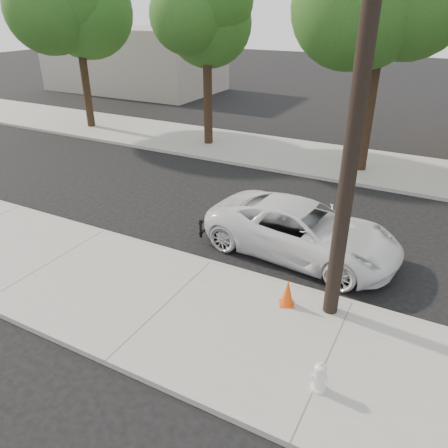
{
  "coord_description": "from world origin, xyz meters",
  "views": [
    {
      "loc": [
        5.3,
        -11.28,
        6.67
      ],
      "look_at": [
        0.01,
        -1.35,
        1.0
      ],
      "focal_mm": 35.0,
      "sensor_mm": 36.0,
      "label": 1
    }
  ],
  "objects_px": {
    "police_cruiser": "(302,230)",
    "fire_hydrant": "(319,377)",
    "utility_pole": "(356,120)",
    "traffic_cone": "(287,293)"
  },
  "relations": [
    {
      "from": "police_cruiser",
      "to": "fire_hydrant",
      "type": "xyz_separation_m",
      "value": [
        2.04,
        -4.91,
        -0.35
      ]
    },
    {
      "from": "utility_pole",
      "to": "fire_hydrant",
      "type": "height_order",
      "value": "utility_pole"
    },
    {
      "from": "utility_pole",
      "to": "traffic_cone",
      "type": "relative_size",
      "value": 13.16
    },
    {
      "from": "police_cruiser",
      "to": "fire_hydrant",
      "type": "bearing_deg",
      "value": -151.62
    },
    {
      "from": "police_cruiser",
      "to": "fire_hydrant",
      "type": "relative_size",
      "value": 9.34
    },
    {
      "from": "utility_pole",
      "to": "fire_hydrant",
      "type": "bearing_deg",
      "value": -79.33
    },
    {
      "from": "utility_pole",
      "to": "traffic_cone",
      "type": "xyz_separation_m",
      "value": [
        -1.0,
        -0.26,
        -4.22
      ]
    },
    {
      "from": "police_cruiser",
      "to": "traffic_cone",
      "type": "bearing_deg",
      "value": -162.13
    },
    {
      "from": "fire_hydrant",
      "to": "traffic_cone",
      "type": "distance_m",
      "value": 2.64
    },
    {
      "from": "utility_pole",
      "to": "traffic_cone",
      "type": "bearing_deg",
      "value": -165.34
    }
  ]
}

